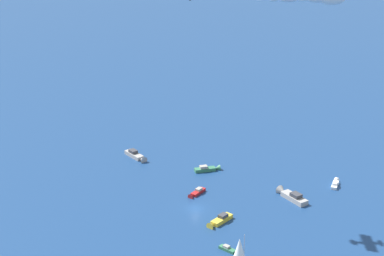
% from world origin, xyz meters
% --- Properties ---
extents(ground_plane, '(2000.00, 2000.00, 0.00)m').
position_xyz_m(ground_plane, '(0.00, 0.00, 0.00)').
color(ground_plane, navy).
extents(motorboat_near_centre, '(6.18, 1.94, 1.77)m').
position_xyz_m(motorboat_near_centre, '(6.35, 4.76, 0.48)').
color(motorboat_near_centre, '#B21E1E').
rests_on(motorboat_near_centre, ground_plane).
extents(motorboat_far_port, '(4.26, 9.03, 2.54)m').
position_xyz_m(motorboat_far_port, '(14.21, 33.32, 0.68)').
color(motorboat_far_port, '#9E9993').
rests_on(motorboat_far_port, ground_plane).
extents(motorboat_inshore, '(5.48, 10.24, 2.88)m').
position_xyz_m(motorboat_inshore, '(19.98, -15.85, 0.78)').
color(motorboat_inshore, '#9E9993').
rests_on(motorboat_inshore, ground_plane).
extents(motorboat_offshore, '(1.58, 5.28, 1.52)m').
position_xyz_m(motorboat_offshore, '(-11.50, -19.05, 0.41)').
color(motorboat_offshore, '#33704C').
rests_on(motorboat_offshore, ground_plane).
extents(motorboat_trailing, '(6.01, 3.46, 1.70)m').
position_xyz_m(motorboat_trailing, '(34.32, -21.13, 0.46)').
color(motorboat_trailing, white).
rests_on(motorboat_trailing, ground_plane).
extents(motorboat_ahead, '(8.00, 2.27, 2.31)m').
position_xyz_m(motorboat_ahead, '(-2.38, -9.18, 0.62)').
color(motorboat_ahead, gold).
rests_on(motorboat_ahead, ground_plane).
extents(motorboat_mid_cluster, '(7.02, 5.88, 2.13)m').
position_xyz_m(motorboat_mid_cluster, '(20.32, 11.39, 0.57)').
color(motorboat_mid_cluster, '#33704C').
rests_on(motorboat_mid_cluster, ground_plane).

